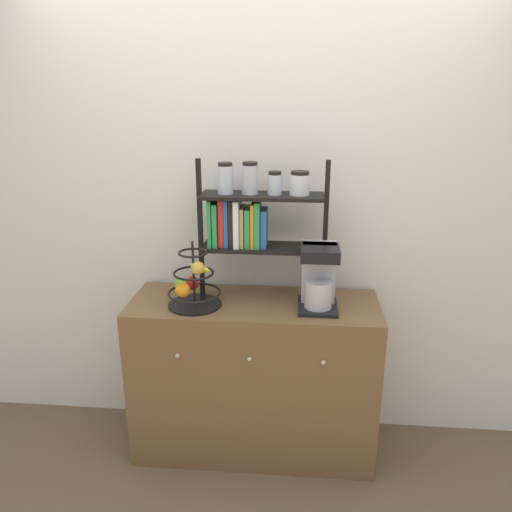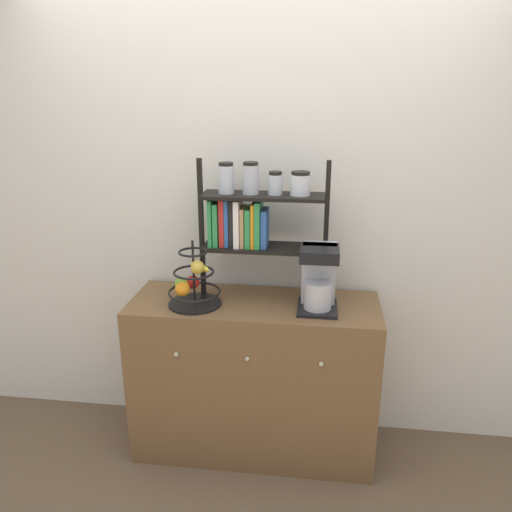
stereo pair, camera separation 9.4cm
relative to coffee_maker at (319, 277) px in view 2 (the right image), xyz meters
The scene contains 6 objects.
ground_plane 1.14m from the coffee_maker, 146.64° to the right, with size 12.00×12.00×0.00m, color brown.
wall_back 0.51m from the coffee_maker, 137.45° to the left, with size 7.00×0.05×2.60m, color silver.
sideboard 0.70m from the coffee_maker, behind, with size 1.32×0.50×0.90m.
coffee_maker is the anchor object (origin of this frame).
fruit_stand 0.65m from the coffee_maker, behind, with size 0.28×0.28×0.35m.
shelf_hutch 0.47m from the coffee_maker, 164.35° to the left, with size 0.67×0.20×0.74m.
Camera 2 is at (0.32, -2.15, 1.96)m, focal length 35.00 mm.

